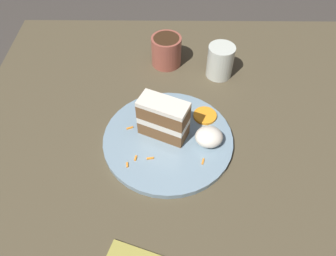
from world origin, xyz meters
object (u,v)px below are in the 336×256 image
cake_slice (163,119)px  orange_garnish (205,116)px  cream_dollop (209,137)px  plate (168,140)px  coffee_mug (166,50)px  drinking_glass (220,63)px

cake_slice → orange_garnish: cake_slice is taller
cake_slice → cream_dollop: (0.10, -0.03, -0.03)m
plate → orange_garnish: orange_garnish is taller
plate → cream_dollop: cream_dollop is taller
plate → coffee_mug: (-0.01, 0.29, 0.04)m
orange_garnish → coffee_mug: 0.25m
plate → drinking_glass: bearing=60.0°
cream_dollop → plate: bearing=171.9°
cake_slice → plate: bearing=-121.2°
drinking_glass → orange_garnish: bearing=-106.0°
plate → cake_slice: size_ratio=2.49×
plate → coffee_mug: coffee_mug is taller
orange_garnish → cake_slice: bearing=-152.5°
plate → drinking_glass: 0.28m
orange_garnish → drinking_glass: bearing=74.0°
cream_dollop → orange_garnish: size_ratio=1.11×
cream_dollop → cake_slice: bearing=164.7°
plate → coffee_mug: bearing=91.4°
orange_garnish → drinking_glass: (0.05, 0.18, 0.02)m
cream_dollop → coffee_mug: (-0.10, 0.31, 0.01)m
plate → drinking_glass: drinking_glass is taller
cream_dollop → orange_garnish: 0.08m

